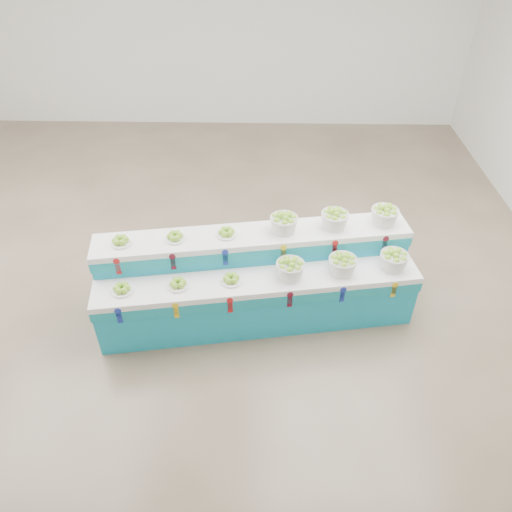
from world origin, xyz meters
name	(u,v)px	position (x,y,z in m)	size (l,w,h in m)	color
ground	(184,274)	(0.00, 0.00, 0.00)	(10.00, 10.00, 0.00)	brown
back_wall	(211,22)	(0.00, 5.00, 2.00)	(10.00, 10.00, 0.00)	silver
display_stand	(256,280)	(0.98, -0.69, 0.51)	(3.63, 0.94, 1.02)	#1797B6
plate_lower_left	(122,288)	(-0.43, -1.14, 0.77)	(0.23, 0.23, 0.10)	white
plate_lower_mid	(178,283)	(0.15, -1.05, 0.77)	(0.23, 0.23, 0.10)	white
plate_lower_right	(231,278)	(0.72, -0.96, 0.77)	(0.23, 0.23, 0.10)	white
basket_lower_left	(290,269)	(1.36, -0.85, 0.83)	(0.31, 0.31, 0.23)	silver
basket_lower_mid	(343,264)	(1.94, -0.76, 0.83)	(0.31, 0.31, 0.23)	silver
basket_lower_right	(394,259)	(2.52, -0.67, 0.83)	(0.31, 0.31, 0.23)	silver
plate_upper_left	(120,240)	(-0.50, -0.70, 1.07)	(0.23, 0.23, 0.10)	white
plate_upper_mid	(175,236)	(0.08, -0.60, 1.07)	(0.23, 0.23, 0.10)	white
plate_upper_right	(227,232)	(0.65, -0.51, 1.07)	(0.23, 0.23, 0.10)	white
basket_upper_left	(284,223)	(1.29, -0.41, 1.13)	(0.31, 0.31, 0.23)	silver
basket_upper_mid	(335,219)	(1.87, -0.32, 1.13)	(0.31, 0.31, 0.23)	silver
basket_upper_right	(385,215)	(2.45, -0.23, 1.13)	(0.31, 0.31, 0.23)	silver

